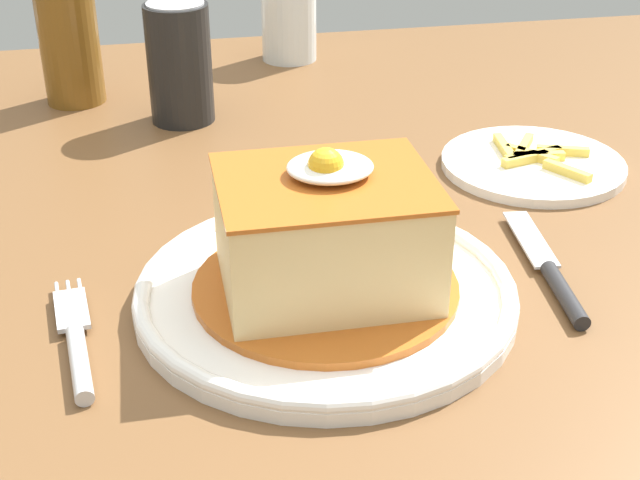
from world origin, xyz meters
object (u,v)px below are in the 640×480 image
(fork, at_px, (77,345))
(side_plate_fries, at_px, (533,163))
(main_plate, at_px, (325,292))
(knife, at_px, (554,277))
(drinking_glass, at_px, (289,23))
(soda_can, at_px, (180,63))
(beer_bottle_amber, at_px, (65,12))

(fork, xyz_separation_m, side_plate_fries, (0.41, 0.22, -0.00))
(side_plate_fries, bearing_deg, main_plate, -141.49)
(knife, distance_m, drinking_glass, 0.58)
(soda_can, xyz_separation_m, beer_bottle_amber, (-0.11, 0.08, 0.04))
(main_plate, bearing_deg, beer_bottle_amber, 112.40)
(beer_bottle_amber, bearing_deg, drinking_glass, 22.08)
(soda_can, bearing_deg, knife, -57.53)
(soda_can, distance_m, side_plate_fries, 0.37)
(drinking_glass, bearing_deg, soda_can, -127.97)
(main_plate, relative_size, beer_bottle_amber, 1.02)
(fork, height_order, knife, same)
(beer_bottle_amber, distance_m, side_plate_fries, 0.51)
(fork, xyz_separation_m, beer_bottle_amber, (-0.02, 0.49, 0.09))
(drinking_glass, distance_m, side_plate_fries, 0.41)
(knife, height_order, beer_bottle_amber, beer_bottle_amber)
(fork, bearing_deg, drinking_glass, 67.88)
(fork, bearing_deg, soda_can, 76.76)
(main_plate, bearing_deg, side_plate_fries, 38.51)
(knife, relative_size, soda_can, 1.34)
(knife, relative_size, beer_bottle_amber, 0.62)
(fork, bearing_deg, side_plate_fries, 27.87)
(knife, bearing_deg, fork, -176.86)
(knife, relative_size, side_plate_fries, 0.98)
(main_plate, relative_size, drinking_glass, 2.57)
(main_plate, distance_m, knife, 0.17)
(beer_bottle_amber, height_order, side_plate_fries, beer_bottle_amber)
(side_plate_fries, bearing_deg, knife, -108.78)
(fork, distance_m, beer_bottle_amber, 0.49)
(main_plate, distance_m, soda_can, 0.39)
(knife, bearing_deg, beer_bottle_amber, 127.52)
(knife, bearing_deg, main_plate, 177.04)
(main_plate, distance_m, side_plate_fries, 0.30)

